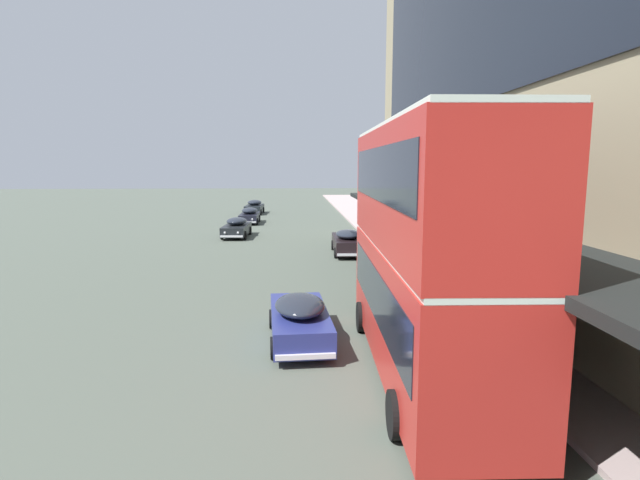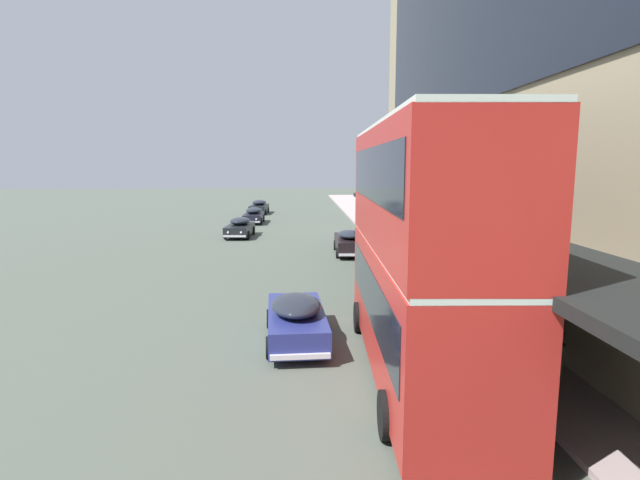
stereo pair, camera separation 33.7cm
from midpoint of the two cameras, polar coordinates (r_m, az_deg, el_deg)
transit_bus_kerbside_front at (r=13.09m, az=12.02°, el=-0.41°), size 2.97×10.29×6.56m
sedan_trailing_mid at (r=48.37m, az=-7.39°, el=2.81°), size 1.86×4.70×1.50m
sedan_second_mid at (r=39.23m, az=-8.90°, el=1.45°), size 2.06×4.73×1.51m
sedan_lead_near at (r=31.28m, az=3.77°, el=-0.21°), size 1.99×4.99×1.53m
sedan_oncoming_front at (r=15.89m, az=-2.12°, el=-8.95°), size 2.08×4.75×1.50m
sedan_lead_mid at (r=57.80m, az=-6.80°, el=3.78°), size 2.10×4.86×1.57m
pedestrian_at_kerb at (r=12.54m, az=25.90°, el=-12.62°), size 0.33×0.62×1.86m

